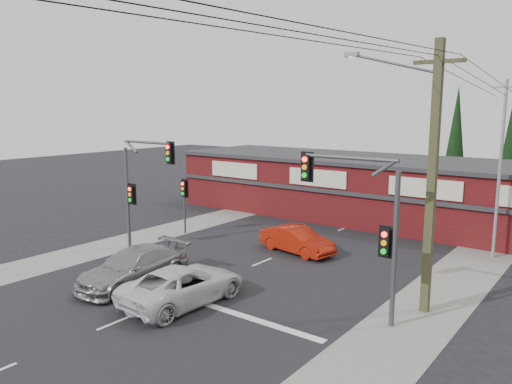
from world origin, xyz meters
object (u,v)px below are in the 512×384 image
Objects in this scene: white_suv at (183,285)px; red_sedan at (297,240)px; silver_suv at (134,267)px; shop_building at (358,186)px; utility_pole at (429,170)px.

red_sedan is (-0.14, 8.53, -0.04)m from white_suv.
white_suv is at bearing -4.64° from silver_suv.
white_suv is 18.98m from shop_building.
shop_building is 17.15m from utility_pole.
red_sedan is at bearing 68.14° from silver_suv.
utility_pole is at bearing -105.00° from red_sedan.
silver_suv is at bearing 169.85° from red_sedan.
shop_building is (1.60, 18.71, 1.35)m from silver_suv.
silver_suv is 8.92m from red_sedan.
shop_building reaches higher than silver_suv.
red_sedan is at bearing -81.96° from shop_building.
utility_pole reaches higher than white_suv.
shop_building is at bearing 123.76° from utility_pole.
white_suv is at bearing -85.15° from shop_building.
silver_suv is 12.79m from utility_pole.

